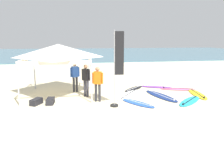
% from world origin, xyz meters
% --- Properties ---
extents(ground_plane, '(80.00, 80.00, 0.00)m').
position_xyz_m(ground_plane, '(0.00, 0.00, 0.00)').
color(ground_plane, beige).
extents(sea, '(80.00, 36.00, 0.10)m').
position_xyz_m(sea, '(0.00, 33.13, 0.05)').
color(sea, teal).
rests_on(sea, ground).
extents(canopy_tent, '(3.40, 3.40, 2.75)m').
position_xyz_m(canopy_tent, '(-2.90, 0.87, 2.39)').
color(canopy_tent, '#B7B7BC').
rests_on(canopy_tent, ground).
extents(surfboard_pink, '(2.12, 1.05, 0.19)m').
position_xyz_m(surfboard_pink, '(4.01, 1.00, 0.04)').
color(surfboard_pink, pink).
rests_on(surfboard_pink, ground).
extents(surfboard_yellow, '(0.92, 2.18, 0.19)m').
position_xyz_m(surfboard_yellow, '(4.54, -0.24, 0.04)').
color(surfboard_yellow, yellow).
rests_on(surfboard_yellow, ground).
extents(surfboard_blue, '(1.60, 1.93, 0.19)m').
position_xyz_m(surfboard_blue, '(0.85, -1.21, 0.04)').
color(surfboard_blue, blue).
rests_on(surfboard_blue, ground).
extents(surfboard_black, '(1.62, 1.61, 0.19)m').
position_xyz_m(surfboard_black, '(1.40, 1.47, 0.04)').
color(surfboard_black, black).
rests_on(surfboard_black, ground).
extents(surfboard_purple, '(1.93, 1.16, 0.19)m').
position_xyz_m(surfboard_purple, '(2.91, 1.73, 0.04)').
color(surfboard_purple, purple).
rests_on(surfboard_purple, ground).
extents(surfboard_navy, '(1.34, 2.57, 0.19)m').
position_xyz_m(surfboard_navy, '(2.43, -0.25, 0.04)').
color(surfboard_navy, navy).
rests_on(surfboard_navy, ground).
extents(surfboard_cyan, '(2.03, 1.88, 0.19)m').
position_xyz_m(surfboard_cyan, '(3.49, -1.32, 0.04)').
color(surfboard_cyan, '#23B2CC').
rests_on(surfboard_cyan, ground).
extents(surfboard_white, '(1.96, 2.37, 0.19)m').
position_xyz_m(surfboard_white, '(0.78, 0.23, 0.04)').
color(surfboard_white, white).
rests_on(surfboard_white, ground).
extents(person_blue, '(0.52, 0.33, 1.71)m').
position_xyz_m(person_blue, '(-2.08, 1.37, 0.99)').
color(person_blue, '#2D2D33').
rests_on(person_blue, ground).
extents(person_orange, '(0.52, 0.33, 1.71)m').
position_xyz_m(person_orange, '(-0.95, -0.61, 0.99)').
color(person_orange, '#2D2D33').
rests_on(person_orange, ground).
extents(person_black, '(0.43, 0.40, 1.71)m').
position_xyz_m(person_black, '(-1.49, 0.33, 0.99)').
color(person_black, '#383842').
rests_on(person_black, ground).
extents(banner_flag, '(0.60, 0.36, 3.40)m').
position_xyz_m(banner_flag, '(-0.16, -1.45, 1.57)').
color(banner_flag, '#99999E').
rests_on(banner_flag, ground).
extents(gear_bag_near_tent, '(0.55, 0.68, 0.28)m').
position_xyz_m(gear_bag_near_tent, '(-3.83, -0.67, 0.14)').
color(gear_bag_near_tent, '#232328').
rests_on(gear_bag_near_tent, ground).
extents(gear_bag_by_pole, '(0.35, 0.61, 0.28)m').
position_xyz_m(gear_bag_by_pole, '(-3.19, -0.67, 0.14)').
color(gear_bag_by_pole, '#232328').
rests_on(gear_bag_by_pole, ground).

